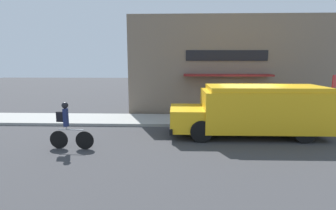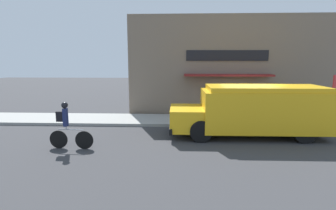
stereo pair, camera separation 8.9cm
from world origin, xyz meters
name	(u,v)px [view 2 (the right image)]	position (x,y,z in m)	size (l,w,h in m)	color
ground_plane	(247,128)	(0.00, 0.00, 0.00)	(70.00, 70.00, 0.00)	#38383A
sidewalk	(241,121)	(0.00, 1.20, 0.07)	(28.00, 2.40, 0.14)	#999993
storefront	(237,66)	(-0.03, 2.75, 2.81)	(12.19, 1.13, 5.64)	#756656
school_bus	(254,110)	(-0.08, -1.30, 1.12)	(6.43, 2.66, 2.11)	yellow
cyclist	(67,126)	(-7.18, -3.23, 0.84)	(1.61, 0.23, 1.70)	black
stop_sign_post	(334,91)	(4.09, 0.49, 1.73)	(0.45, 0.45, 2.38)	slate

